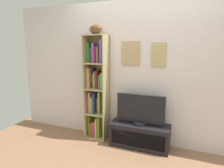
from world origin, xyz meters
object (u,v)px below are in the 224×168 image
(bookshelf, at_px, (96,90))
(football, at_px, (96,29))
(television, at_px, (140,110))
(tv_stand, at_px, (140,135))

(bookshelf, xyz_separation_m, football, (0.02, -0.03, 1.01))
(football, relative_size, television, 0.39)
(football, distance_m, television, 1.48)
(football, bearing_deg, bookshelf, 121.00)
(bookshelf, relative_size, television, 2.36)
(bookshelf, height_order, tv_stand, bookshelf)
(bookshelf, xyz_separation_m, tv_stand, (0.80, -0.07, -0.67))
(bookshelf, relative_size, football, 6.11)
(football, relative_size, tv_stand, 0.31)
(bookshelf, bearing_deg, football, -59.00)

